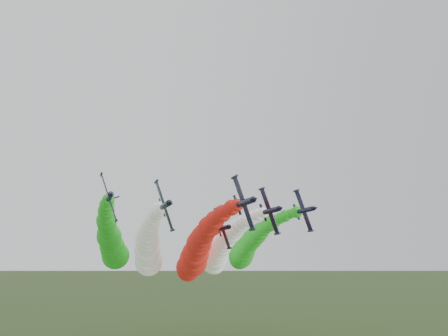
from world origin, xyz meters
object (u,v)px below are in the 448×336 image
at_px(jet_lead, 199,249).
at_px(jet_outer_right, 248,247).
at_px(jet_outer_left, 112,243).
at_px(jet_inner_left, 148,249).
at_px(jet_inner_right, 221,249).
at_px(jet_trail, 191,259).

bearing_deg(jet_lead, jet_outer_right, 40.79).
bearing_deg(jet_outer_left, jet_inner_left, -38.98).
bearing_deg(jet_inner_right, jet_trail, 106.88).
relative_size(jet_inner_left, jet_trail, 1.00).
xyz_separation_m(jet_inner_left, jet_outer_right, (32.03, 7.66, 0.90)).
bearing_deg(jet_inner_left, jet_trail, 44.82).
distance_m(jet_inner_right, jet_outer_right, 13.63).
height_order(jet_inner_left, jet_inner_right, jet_inner_left).
relative_size(jet_inner_right, jet_trail, 1.00).
xyz_separation_m(jet_inner_right, jet_outer_left, (-30.17, 7.60, 1.88)).
relative_size(jet_lead, jet_inner_left, 1.00).
height_order(jet_lead, jet_inner_right, jet_inner_right).
relative_size(jet_lead, jet_outer_left, 0.99).
bearing_deg(jet_inner_left, jet_outer_left, 141.02).
height_order(jet_inner_right, jet_trail, jet_inner_right).
bearing_deg(jet_inner_left, jet_inner_right, -0.11).
xyz_separation_m(jet_outer_left, jet_trail, (25.33, 8.33, -4.65)).
distance_m(jet_lead, jet_trail, 26.34).
bearing_deg(jet_lead, jet_inner_right, 47.11).
xyz_separation_m(jet_lead, jet_inner_right, (9.20, 9.90, 0.09)).
xyz_separation_m(jet_lead, jet_inner_left, (-11.63, 9.94, 0.16)).
height_order(jet_inner_left, jet_trail, jet_inner_left).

